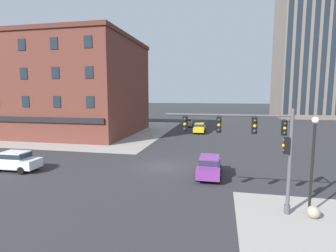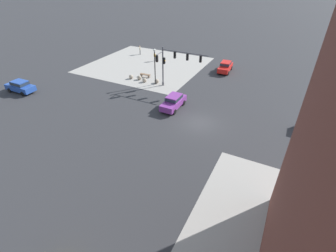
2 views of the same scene
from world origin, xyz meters
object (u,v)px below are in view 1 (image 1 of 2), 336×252
(bollard_sphere_curb_a, at_px, (314,212))
(street_lamp_corner_near, at_px, (313,154))
(car_main_northbound_near, at_px, (188,122))
(car_cross_westbound, at_px, (14,160))
(traffic_signal_main, at_px, (259,141))
(car_main_northbound_far, at_px, (199,127))
(car_cross_eastbound, at_px, (209,165))

(bollard_sphere_curb_a, relative_size, street_lamp_corner_near, 0.13)
(street_lamp_corner_near, bearing_deg, car_main_northbound_near, 107.43)
(car_cross_westbound, bearing_deg, car_main_northbound_near, 72.19)
(bollard_sphere_curb_a, distance_m, car_cross_westbound, 22.78)
(traffic_signal_main, xyz_separation_m, bollard_sphere_curb_a, (2.89, -0.45, -3.66))
(street_lamp_corner_near, distance_m, car_main_northbound_far, 30.11)
(street_lamp_corner_near, distance_m, car_main_northbound_near, 38.85)
(car_main_northbound_near, relative_size, car_cross_westbound, 1.02)
(bollard_sphere_curb_a, relative_size, car_main_northbound_near, 0.15)
(traffic_signal_main, bearing_deg, car_main_northbound_near, 103.34)
(street_lamp_corner_near, bearing_deg, car_main_northbound_far, 106.51)
(car_main_northbound_near, bearing_deg, traffic_signal_main, -76.66)
(traffic_signal_main, distance_m, street_lamp_corner_near, 2.89)
(traffic_signal_main, xyz_separation_m, street_lamp_corner_near, (2.83, 0.07, -0.60))
(car_main_northbound_near, distance_m, car_cross_westbound, 35.05)
(traffic_signal_main, xyz_separation_m, car_cross_westbound, (-19.51, 3.69, -3.08))
(street_lamp_corner_near, relative_size, car_main_northbound_near, 1.20)
(street_lamp_corner_near, bearing_deg, car_cross_eastbound, 136.68)
(bollard_sphere_curb_a, bearing_deg, car_cross_westbound, 169.53)
(street_lamp_corner_near, relative_size, car_cross_eastbound, 1.23)
(car_main_northbound_far, bearing_deg, traffic_signal_main, -78.82)
(street_lamp_corner_near, xyz_separation_m, car_cross_eastbound, (-5.77, 5.44, -2.48))
(car_cross_westbound, bearing_deg, street_lamp_corner_near, -9.20)
(traffic_signal_main, xyz_separation_m, car_main_northbound_far, (-5.70, 28.84, -3.08))
(car_cross_westbound, bearing_deg, car_main_northbound_far, 61.23)
(bollard_sphere_curb_a, height_order, car_cross_eastbound, car_cross_eastbound)
(bollard_sphere_curb_a, relative_size, car_main_northbound_far, 0.15)
(car_main_northbound_far, relative_size, car_cross_eastbound, 1.00)
(bollard_sphere_curb_a, height_order, car_main_northbound_far, car_main_northbound_far)
(bollard_sphere_curb_a, height_order, car_main_northbound_near, car_main_northbound_near)
(street_lamp_corner_near, xyz_separation_m, car_cross_westbound, (-22.33, 3.62, -2.48))
(street_lamp_corner_near, height_order, car_main_northbound_near, street_lamp_corner_near)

